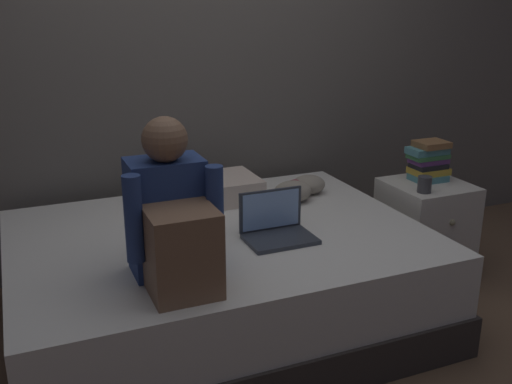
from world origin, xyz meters
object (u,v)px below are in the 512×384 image
object	(u,v)px
nightstand	(424,230)
person_sitting	(172,221)
laptop	(276,227)
mug	(425,184)
book_stack	(429,161)
clothes_pile	(299,188)
pillow	(207,190)
bed	(220,279)

from	to	relation	value
nightstand	person_sitting	distance (m)	1.76
laptop	mug	size ratio (longest dim) A/B	3.56
book_stack	clothes_pile	bearing A→B (deg)	165.38
book_stack	clothes_pile	xyz separation A→B (m)	(-0.74, 0.19, -0.13)
pillow	person_sitting	bearing A→B (deg)	-116.37
person_sitting	pillow	size ratio (longest dim) A/B	1.17
bed	mug	world-z (taller)	mug
bed	mug	size ratio (longest dim) A/B	22.22
mug	clothes_pile	size ratio (longest dim) A/B	0.25
pillow	clothes_pile	world-z (taller)	pillow
laptop	clothes_pile	distance (m)	0.62
bed	book_stack	xyz separation A→B (m)	(1.33, 0.12, 0.44)
pillow	mug	world-z (taller)	mug
pillow	clothes_pile	distance (m)	0.52
clothes_pile	pillow	bearing A→B (deg)	164.83
person_sitting	nightstand	bearing A→B (deg)	16.00
bed	book_stack	world-z (taller)	book_stack
person_sitting	pillow	bearing A→B (deg)	63.63
nightstand	mug	distance (m)	0.38
bed	pillow	xyz separation A→B (m)	(0.09, 0.45, 0.32)
pillow	bed	bearing A→B (deg)	-101.81
nightstand	pillow	xyz separation A→B (m)	(-1.21, 0.39, 0.28)
bed	person_sitting	xyz separation A→B (m)	(-0.33, -0.41, 0.51)
book_stack	clothes_pile	size ratio (longest dim) A/B	0.65
nightstand	person_sitting	world-z (taller)	person_sitting
book_stack	person_sitting	bearing A→B (deg)	-162.35
bed	clothes_pile	world-z (taller)	clothes_pile
bed	nightstand	bearing A→B (deg)	2.63
book_stack	mug	distance (m)	0.25
book_stack	mug	bearing A→B (deg)	-132.01
bed	person_sitting	bearing A→B (deg)	-129.06
nightstand	mug	size ratio (longest dim) A/B	6.40
laptop	clothes_pile	bearing A→B (deg)	52.96
person_sitting	mug	xyz separation A→B (m)	(1.50, 0.35, -0.13)
nightstand	clothes_pile	distance (m)	0.80
pillow	book_stack	xyz separation A→B (m)	(1.24, -0.33, 0.12)
mug	pillow	bearing A→B (deg)	154.63
laptop	person_sitting	bearing A→B (deg)	-157.56
bed	book_stack	bearing A→B (deg)	5.21
nightstand	person_sitting	xyz separation A→B (m)	(-1.63, -0.47, 0.47)
bed	laptop	xyz separation A→B (m)	(0.23, -0.18, 0.31)
laptop	book_stack	distance (m)	1.16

